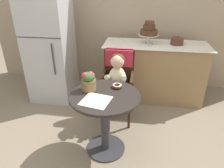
% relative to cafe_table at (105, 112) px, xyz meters
% --- Properties ---
extents(ground_plane, '(8.00, 8.00, 0.00)m').
position_rel_cafe_table_xyz_m(ground_plane, '(0.00, 0.00, -0.51)').
color(ground_plane, gray).
extents(back_wall, '(4.80, 0.10, 2.70)m').
position_rel_cafe_table_xyz_m(back_wall, '(0.00, 1.85, 0.84)').
color(back_wall, tan).
rests_on(back_wall, ground).
extents(cafe_table, '(0.72, 0.72, 0.72)m').
position_rel_cafe_table_xyz_m(cafe_table, '(0.00, 0.00, 0.00)').
color(cafe_table, '#282321').
rests_on(cafe_table, ground).
extents(wicker_chair, '(0.42, 0.45, 0.95)m').
position_rel_cafe_table_xyz_m(wicker_chair, '(0.05, 0.70, 0.13)').
color(wicker_chair, '#332114').
rests_on(wicker_chair, ground).
extents(seated_child, '(0.27, 0.32, 0.73)m').
position_rel_cafe_table_xyz_m(seated_child, '(0.05, 0.54, 0.17)').
color(seated_child, beige).
rests_on(seated_child, ground).
extents(paper_napkin, '(0.31, 0.30, 0.00)m').
position_rel_cafe_table_xyz_m(paper_napkin, '(-0.06, -0.13, 0.21)').
color(paper_napkin, white).
rests_on(paper_napkin, cafe_table).
extents(donut_front, '(0.11, 0.11, 0.04)m').
position_rel_cafe_table_xyz_m(donut_front, '(0.10, 0.17, 0.23)').
color(donut_front, '#4C2D19').
rests_on(donut_front, cafe_table).
extents(flower_vase, '(0.15, 0.15, 0.21)m').
position_rel_cafe_table_xyz_m(flower_vase, '(-0.18, 0.08, 0.32)').
color(flower_vase, brown).
rests_on(flower_vase, cafe_table).
extents(display_counter, '(1.56, 0.62, 0.90)m').
position_rel_cafe_table_xyz_m(display_counter, '(0.55, 1.30, -0.05)').
color(display_counter, '#93754C').
rests_on(display_counter, ground).
extents(tiered_cake_stand, '(0.30, 0.30, 0.34)m').
position_rel_cafe_table_xyz_m(tiered_cake_stand, '(0.42, 1.30, 0.59)').
color(tiered_cake_stand, silver).
rests_on(tiered_cake_stand, display_counter).
extents(round_layer_cake, '(0.19, 0.19, 0.12)m').
position_rel_cafe_table_xyz_m(round_layer_cake, '(0.85, 1.33, 0.44)').
color(round_layer_cake, '#4C2D1E').
rests_on(round_layer_cake, display_counter).
extents(refrigerator, '(0.64, 0.63, 1.70)m').
position_rel_cafe_table_xyz_m(refrigerator, '(-1.05, 1.10, 0.34)').
color(refrigerator, '#B7BABF').
rests_on(refrigerator, ground).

